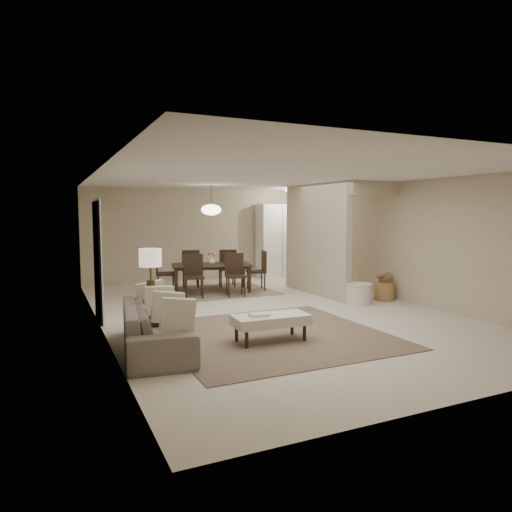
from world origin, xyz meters
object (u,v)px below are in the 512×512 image
ottoman_bench (271,320)px  side_table (152,320)px  pantry_cabinet (278,241)px  wicker_basket (384,291)px  dining_table (212,278)px  sofa (156,327)px  round_pouf (358,294)px

ottoman_bench → side_table: 1.74m
ottoman_bench → pantry_cabinet: bearing=63.8°
ottoman_bench → wicker_basket: ottoman_bench is taller
side_table → dining_table: dining_table is taller
side_table → sofa: bearing=-95.3°
side_table → wicker_basket: 5.22m
sofa → dining_table: (2.19, 4.03, 0.02)m
round_pouf → wicker_basket: (0.75, 0.10, -0.02)m
pantry_cabinet → side_table: (-4.75, -5.13, -0.76)m
pantry_cabinet → dining_table: bearing=-147.8°
sofa → wicker_basket: 5.40m
side_table → dining_table: bearing=58.4°
dining_table → round_pouf: bearing=-35.8°
ottoman_bench → dining_table: bearing=84.0°
ottoman_bench → wicker_basket: size_ratio=2.56×
pantry_cabinet → side_table: size_ratio=3.68×
sofa → ottoman_bench: 1.60m
side_table → wicker_basket: size_ratio=1.32×
sofa → wicker_basket: (5.18, 1.52, -0.12)m
pantry_cabinet → side_table: pantry_cabinet is taller
side_table → round_pouf: size_ratio=1.07×
side_table → round_pouf: side_table is taller
round_pouf → dining_table: (-2.24, 2.61, 0.12)m
sofa → wicker_basket: bearing=-65.9°
side_table → round_pouf: 4.47m
sofa → wicker_basket: sofa is taller
ottoman_bench → round_pouf: round_pouf is taller
round_pouf → side_table: bearing=-168.6°
side_table → ottoman_bench: bearing=-28.8°
pantry_cabinet → sofa: pantry_cabinet is taller
sofa → dining_table: 4.59m
ottoman_bench → round_pouf: size_ratio=2.07×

